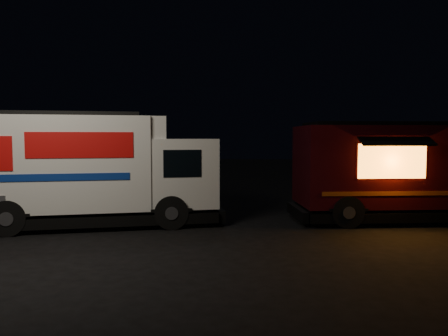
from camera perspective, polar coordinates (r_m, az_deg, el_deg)
ground at (r=11.66m, az=-7.23°, el=-8.57°), size 80.00×80.00×0.00m
white_truck at (r=13.13m, az=-16.19°, el=-0.16°), size 7.52×4.24×3.23m
red_truck at (r=14.31m, az=21.85°, el=-0.45°), size 6.67×3.16×2.99m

